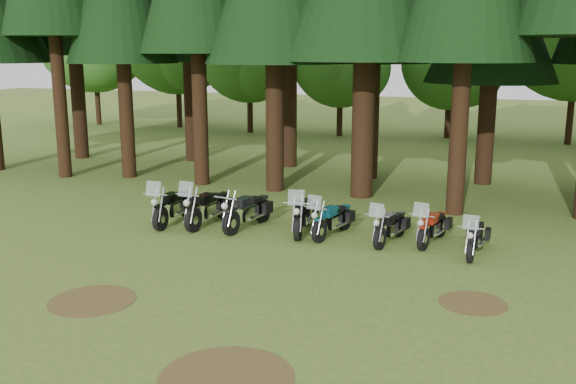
% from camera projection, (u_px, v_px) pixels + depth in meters
% --- Properties ---
extents(ground, '(120.00, 120.00, 0.00)m').
position_uv_depth(ground, '(261.00, 285.00, 14.23)').
color(ground, '#445F22').
rests_on(ground, ground).
extents(decid_0, '(8.00, 7.78, 10.00)m').
position_uv_depth(decid_0, '(96.00, 38.00, 43.39)').
color(decid_0, '#311D10').
rests_on(decid_0, ground).
extents(decid_1, '(7.91, 7.69, 9.88)m').
position_uv_depth(decid_1, '(180.00, 39.00, 41.88)').
color(decid_1, '#311D10').
rests_on(decid_1, ground).
extents(decid_2, '(6.72, 6.53, 8.40)m').
position_uv_depth(decid_2, '(253.00, 53.00, 39.36)').
color(decid_2, '#311D10').
rests_on(decid_2, ground).
extents(decid_3, '(6.12, 5.95, 7.65)m').
position_uv_depth(decid_3, '(344.00, 60.00, 37.92)').
color(decid_3, '#311D10').
rests_on(decid_3, ground).
extents(decid_4, '(5.93, 5.76, 7.41)m').
position_uv_depth(decid_4, '(455.00, 63.00, 37.00)').
color(decid_4, '#311D10').
rests_on(decid_4, ground).
extents(dirt_patch_0, '(1.80, 1.80, 0.01)m').
position_uv_depth(dirt_patch_0, '(92.00, 300.00, 13.36)').
color(dirt_patch_0, '#4C3D1E').
rests_on(dirt_patch_0, ground).
extents(dirt_patch_1, '(1.40, 1.40, 0.01)m').
position_uv_depth(dirt_patch_1, '(473.00, 303.00, 13.22)').
color(dirt_patch_1, '#4C3D1E').
rests_on(dirt_patch_1, ground).
extents(dirt_patch_2, '(2.20, 2.20, 0.01)m').
position_uv_depth(dirt_patch_2, '(226.00, 377.00, 10.22)').
color(dirt_patch_2, '#4C3D1E').
rests_on(dirt_patch_2, ground).
extents(motorcycle_0, '(0.45, 2.41, 1.52)m').
position_uv_depth(motorcycle_0, '(174.00, 207.00, 19.21)').
color(motorcycle_0, black).
rests_on(motorcycle_0, ground).
extents(motorcycle_1, '(0.58, 2.46, 1.54)m').
position_uv_depth(motorcycle_1, '(209.00, 208.00, 19.03)').
color(motorcycle_1, black).
rests_on(motorcycle_1, ground).
extents(motorcycle_2, '(0.58, 2.36, 0.97)m').
position_uv_depth(motorcycle_2, '(248.00, 212.00, 18.69)').
color(motorcycle_2, black).
rests_on(motorcycle_2, ground).
extents(motorcycle_3, '(0.66, 2.38, 1.49)m').
position_uv_depth(motorcycle_3, '(303.00, 216.00, 18.26)').
color(motorcycle_3, black).
rests_on(motorcycle_3, ground).
extents(motorcycle_4, '(0.75, 2.17, 1.37)m').
position_uv_depth(motorcycle_4, '(332.00, 220.00, 17.92)').
color(motorcycle_4, black).
rests_on(motorcycle_4, ground).
extents(motorcycle_5, '(0.66, 2.07, 1.30)m').
position_uv_depth(motorcycle_5, '(390.00, 227.00, 17.29)').
color(motorcycle_5, black).
rests_on(motorcycle_5, ground).
extents(motorcycle_6, '(0.69, 2.12, 1.33)m').
position_uv_depth(motorcycle_6, '(433.00, 227.00, 17.23)').
color(motorcycle_6, black).
rests_on(motorcycle_6, ground).
extents(motorcycle_7, '(0.45, 2.02, 1.27)m').
position_uv_depth(motorcycle_7, '(475.00, 239.00, 16.28)').
color(motorcycle_7, black).
rests_on(motorcycle_7, ground).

